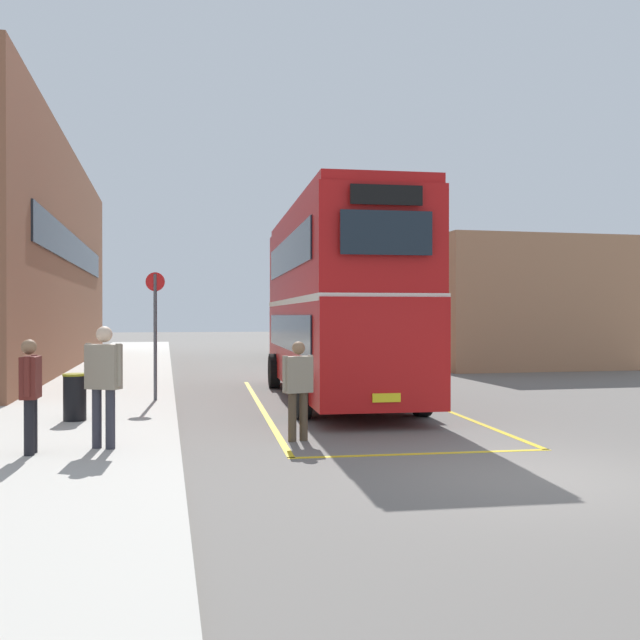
{
  "coord_description": "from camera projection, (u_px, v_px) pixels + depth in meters",
  "views": [
    {
      "loc": [
        -4.72,
        -8.38,
        2.11
      ],
      "look_at": [
        -0.74,
        9.81,
        1.99
      ],
      "focal_mm": 39.69,
      "sensor_mm": 36.0,
      "label": 1
    }
  ],
  "objects": [
    {
      "name": "ground_plane",
      "position": [
        312.0,
        379.0,
        23.28
      ],
      "size": [
        135.6,
        135.6,
        0.0
      ],
      "primitive_type": "plane",
      "color": "#66605B"
    },
    {
      "name": "sidewalk_left",
      "position": [
        113.0,
        375.0,
        24.23
      ],
      "size": [
        4.0,
        57.6,
        0.14
      ],
      "primitive_type": "cube",
      "color": "#B2ADA3",
      "rests_on": "ground"
    },
    {
      "name": "depot_building_right",
      "position": [
        461.0,
        305.0,
        34.4
      ],
      "size": [
        7.74,
        16.65,
        5.2
      ],
      "color": "#AD7A56",
      "rests_on": "ground"
    },
    {
      "name": "double_decker_bus",
      "position": [
        336.0,
        299.0,
        17.65
      ],
      "size": [
        3.18,
        10.16,
        4.75
      ],
      "color": "black",
      "rests_on": "ground"
    },
    {
      "name": "single_deck_bus",
      "position": [
        324.0,
        325.0,
        35.59
      ],
      "size": [
        3.43,
        8.35,
        3.02
      ],
      "color": "black",
      "rests_on": "ground"
    },
    {
      "name": "pedestrian_boarding",
      "position": [
        298.0,
        384.0,
        11.87
      ],
      "size": [
        0.55,
        0.34,
        1.68
      ],
      "color": "#473828",
      "rests_on": "ground"
    },
    {
      "name": "pedestrian_waiting_near",
      "position": [
        30.0,
        388.0,
        10.03
      ],
      "size": [
        0.24,
        0.55,
        1.63
      ],
      "color": "black",
      "rests_on": "sidewalk_left"
    },
    {
      "name": "pedestrian_waiting_far",
      "position": [
        104.0,
        377.0,
        10.47
      ],
      "size": [
        0.56,
        0.44,
        1.81
      ],
      "color": "#2D2D38",
      "rests_on": "sidewalk_left"
    },
    {
      "name": "litter_bin",
      "position": [
        75.0,
        397.0,
        13.24
      ],
      "size": [
        0.44,
        0.44,
        0.88
      ],
      "color": "black",
      "rests_on": "sidewalk_left"
    },
    {
      "name": "bus_stop_sign",
      "position": [
        155.0,
        324.0,
        16.4
      ],
      "size": [
        0.44,
        0.11,
        2.97
      ],
      "color": "#4C4C51",
      "rests_on": "sidewalk_left"
    },
    {
      "name": "bay_marking_yellow",
      "position": [
        354.0,
        409.0,
        15.81
      ],
      "size": [
        4.81,
        12.27,
        0.01
      ],
      "color": "gold",
      "rests_on": "ground"
    }
  ]
}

